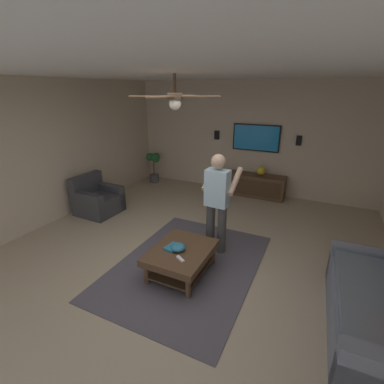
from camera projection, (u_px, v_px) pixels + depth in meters
ground_plane at (179, 265)px, 4.24m from camera, size 8.94×8.94×0.00m
wall_back_tv at (250, 138)px, 6.94m from camera, size 0.10×6.27×2.75m
wall_side_far at (29, 157)px, 5.02m from camera, size 7.65×0.10×2.75m
ceiling_slab at (175, 65)px, 3.26m from camera, size 7.65×6.27×0.10m
area_rug at (188, 265)px, 4.24m from camera, size 2.74×1.98×0.01m
couch at (380, 312)px, 2.94m from camera, size 1.93×0.93×0.87m
armchair at (97, 200)px, 5.98m from camera, size 0.82×0.83×0.82m
coffee_table at (181, 255)px, 3.97m from camera, size 1.00×0.80×0.40m
media_console at (250, 185)px, 6.97m from camera, size 0.45×1.70×0.55m
tv at (256, 138)px, 6.78m from camera, size 0.05×1.15×0.65m
person_standing at (217, 198)px, 4.33m from camera, size 0.55×0.55×1.64m
potted_plant_tall at (154, 162)px, 7.84m from camera, size 0.29×0.41×0.86m
bowl at (178, 247)px, 3.90m from camera, size 0.21×0.21×0.10m
remote_white at (180, 259)px, 3.69m from camera, size 0.12×0.15×0.02m
book at (173, 247)px, 3.95m from camera, size 0.24×0.19×0.04m
vase_round at (261, 171)px, 6.78m from camera, size 0.22×0.22×0.22m
wall_speaker_left at (299, 141)px, 6.38m from camera, size 0.06×0.12×0.22m
wall_speaker_right at (217, 135)px, 7.21m from camera, size 0.06×0.12×0.22m
ceiling_fan at (175, 98)px, 3.66m from camera, size 1.20×1.14×0.46m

